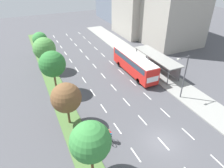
{
  "coord_description": "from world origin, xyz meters",
  "views": [
    {
      "loc": [
        -11.66,
        -12.06,
        17.04
      ],
      "look_at": [
        -0.62,
        11.74,
        1.2
      ],
      "focal_mm": 32.62,
      "sensor_mm": 36.0,
      "label": 1
    }
  ],
  "objects_px": {
    "bus": "(134,63)",
    "median_tree_nearest": "(90,142)",
    "median_tree_third": "(52,64)",
    "streetlight": "(184,75)",
    "median_tree_fourth": "(44,49)",
    "median_tree_second": "(66,98)",
    "bus_shelter": "(158,61)",
    "cyclist": "(110,136)",
    "median_tree_fifth": "(40,39)"
  },
  "relations": [
    {
      "from": "bus",
      "to": "median_tree_third",
      "type": "xyz_separation_m",
      "value": [
        -13.61,
        -0.25,
        2.57
      ]
    },
    {
      "from": "median_tree_nearest",
      "to": "median_tree_fourth",
      "type": "height_order",
      "value": "median_tree_fourth"
    },
    {
      "from": "median_tree_third",
      "to": "cyclist",
      "type": "bearing_deg",
      "value": -75.75
    },
    {
      "from": "median_tree_nearest",
      "to": "median_tree_third",
      "type": "relative_size",
      "value": 0.91
    },
    {
      "from": "median_tree_fourth",
      "to": "median_tree_fifth",
      "type": "height_order",
      "value": "median_tree_fourth"
    },
    {
      "from": "median_tree_fourth",
      "to": "median_tree_second",
      "type": "bearing_deg",
      "value": -90.37
    },
    {
      "from": "median_tree_fifth",
      "to": "streetlight",
      "type": "distance_m",
      "value": 29.15
    },
    {
      "from": "median_tree_nearest",
      "to": "median_tree_fourth",
      "type": "xyz_separation_m",
      "value": [
        -0.07,
        23.21,
        0.02
      ]
    },
    {
      "from": "bus_shelter",
      "to": "median_tree_second",
      "type": "xyz_separation_m",
      "value": [
        -17.94,
        -7.06,
        1.91
      ]
    },
    {
      "from": "bus",
      "to": "median_tree_nearest",
      "type": "distance_m",
      "value": 20.83
    },
    {
      "from": "cyclist",
      "to": "streetlight",
      "type": "bearing_deg",
      "value": 14.86
    },
    {
      "from": "bus",
      "to": "median_tree_nearest",
      "type": "relative_size",
      "value": 1.92
    },
    {
      "from": "median_tree_third",
      "to": "median_tree_fifth",
      "type": "xyz_separation_m",
      "value": [
        0.24,
        15.48,
        -1.19
      ]
    },
    {
      "from": "bus",
      "to": "median_tree_third",
      "type": "height_order",
      "value": "median_tree_third"
    },
    {
      "from": "bus",
      "to": "streetlight",
      "type": "distance_m",
      "value": 9.85
    },
    {
      "from": "bus_shelter",
      "to": "cyclist",
      "type": "bearing_deg",
      "value": -141.13
    },
    {
      "from": "bus",
      "to": "median_tree_nearest",
      "type": "bearing_deg",
      "value": -130.64
    },
    {
      "from": "bus",
      "to": "median_tree_fourth",
      "type": "xyz_separation_m",
      "value": [
        -13.56,
        7.49,
        2.14
      ]
    },
    {
      "from": "bus_shelter",
      "to": "cyclist",
      "type": "xyz_separation_m",
      "value": [
        -14.71,
        -11.85,
        -1.08
      ]
    },
    {
      "from": "median_tree_nearest",
      "to": "median_tree_fourth",
      "type": "relative_size",
      "value": 0.97
    },
    {
      "from": "bus",
      "to": "median_tree_fifth",
      "type": "xyz_separation_m",
      "value": [
        -13.37,
        15.23,
        1.39
      ]
    },
    {
      "from": "bus_shelter",
      "to": "median_tree_nearest",
      "type": "xyz_separation_m",
      "value": [
        -17.77,
        -14.8,
        2.32
      ]
    },
    {
      "from": "median_tree_fourth",
      "to": "median_tree_fifth",
      "type": "distance_m",
      "value": 7.78
    },
    {
      "from": "bus_shelter",
      "to": "median_tree_fourth",
      "type": "xyz_separation_m",
      "value": [
        -17.84,
        8.41,
        2.34
      ]
    },
    {
      "from": "streetlight",
      "to": "bus_shelter",
      "type": "bearing_deg",
      "value": 76.08
    },
    {
      "from": "median_tree_second",
      "to": "median_tree_fourth",
      "type": "xyz_separation_m",
      "value": [
        0.1,
        15.48,
        0.43
      ]
    },
    {
      "from": "streetlight",
      "to": "median_tree_second",
      "type": "bearing_deg",
      "value": 174.77
    },
    {
      "from": "median_tree_nearest",
      "to": "median_tree_second",
      "type": "height_order",
      "value": "median_tree_nearest"
    },
    {
      "from": "median_tree_fourth",
      "to": "median_tree_nearest",
      "type": "bearing_deg",
      "value": -89.83
    },
    {
      "from": "bus",
      "to": "median_tree_second",
      "type": "xyz_separation_m",
      "value": [
        -13.66,
        -7.98,
        1.71
      ]
    },
    {
      "from": "bus",
      "to": "streetlight",
      "type": "relative_size",
      "value": 1.74
    },
    {
      "from": "median_tree_second",
      "to": "median_tree_fifth",
      "type": "relative_size",
      "value": 1.13
    },
    {
      "from": "cyclist",
      "to": "median_tree_third",
      "type": "xyz_separation_m",
      "value": [
        -3.18,
        12.53,
        3.85
      ]
    },
    {
      "from": "median_tree_nearest",
      "to": "cyclist",
      "type": "bearing_deg",
      "value": 43.85
    },
    {
      "from": "median_tree_third",
      "to": "streetlight",
      "type": "relative_size",
      "value": 0.99
    },
    {
      "from": "median_tree_third",
      "to": "median_tree_fifth",
      "type": "relative_size",
      "value": 1.33
    },
    {
      "from": "cyclist",
      "to": "median_tree_nearest",
      "type": "bearing_deg",
      "value": -136.15
    },
    {
      "from": "median_tree_third",
      "to": "median_tree_fifth",
      "type": "height_order",
      "value": "median_tree_third"
    },
    {
      "from": "bus",
      "to": "median_tree_fourth",
      "type": "bearing_deg",
      "value": 151.08
    },
    {
      "from": "median_tree_second",
      "to": "median_tree_fifth",
      "type": "height_order",
      "value": "median_tree_second"
    },
    {
      "from": "median_tree_second",
      "to": "median_tree_fourth",
      "type": "distance_m",
      "value": 15.48
    },
    {
      "from": "bus",
      "to": "median_tree_nearest",
      "type": "xyz_separation_m",
      "value": [
        -13.49,
        -15.72,
        2.12
      ]
    },
    {
      "from": "median_tree_nearest",
      "to": "median_tree_fifth",
      "type": "relative_size",
      "value": 1.22
    },
    {
      "from": "cyclist",
      "to": "median_tree_second",
      "type": "bearing_deg",
      "value": 124.01
    },
    {
      "from": "bus_shelter",
      "to": "median_tree_fourth",
      "type": "height_order",
      "value": "median_tree_fourth"
    },
    {
      "from": "median_tree_fifth",
      "to": "streetlight",
      "type": "bearing_deg",
      "value": -57.79
    },
    {
      "from": "streetlight",
      "to": "median_tree_fifth",
      "type": "bearing_deg",
      "value": 122.21
    },
    {
      "from": "median_tree_second",
      "to": "streetlight",
      "type": "bearing_deg",
      "value": -5.23
    },
    {
      "from": "median_tree_second",
      "to": "median_tree_fifth",
      "type": "xyz_separation_m",
      "value": [
        0.3,
        23.21,
        -0.32
      ]
    },
    {
      "from": "bus",
      "to": "median_tree_nearest",
      "type": "height_order",
      "value": "median_tree_nearest"
    }
  ]
}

